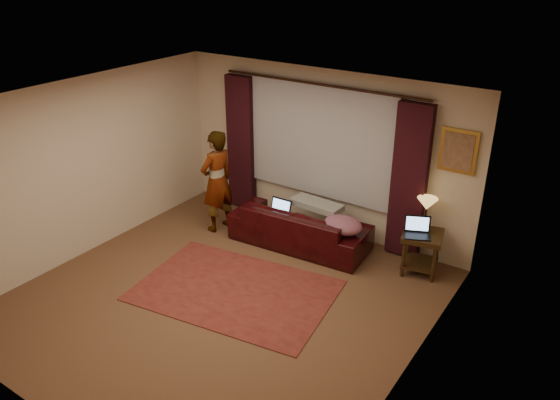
{
  "coord_description": "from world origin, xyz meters",
  "views": [
    {
      "loc": [
        3.96,
        -4.51,
        4.21
      ],
      "look_at": [
        0.1,
        1.2,
        1.0
      ],
      "focal_mm": 35.0,
      "sensor_mm": 36.0,
      "label": 1
    }
  ],
  "objects_px": {
    "sofa": "(300,219)",
    "tiffany_lamp": "(426,213)",
    "laptop_table": "(418,228)",
    "end_table": "(421,253)",
    "laptop_sofa": "(277,210)",
    "person": "(217,181)"
  },
  "relations": [
    {
      "from": "person",
      "to": "laptop_sofa",
      "type": "bearing_deg",
      "value": 107.99
    },
    {
      "from": "end_table",
      "to": "tiffany_lamp",
      "type": "relative_size",
      "value": 1.36
    },
    {
      "from": "end_table",
      "to": "person",
      "type": "xyz_separation_m",
      "value": [
        -3.21,
        -0.57,
        0.53
      ]
    },
    {
      "from": "tiffany_lamp",
      "to": "end_table",
      "type": "bearing_deg",
      "value": -73.44
    },
    {
      "from": "laptop_sofa",
      "to": "end_table",
      "type": "height_order",
      "value": "laptop_sofa"
    },
    {
      "from": "sofa",
      "to": "laptop_table",
      "type": "distance_m",
      "value": 1.83
    },
    {
      "from": "laptop_sofa",
      "to": "laptop_table",
      "type": "bearing_deg",
      "value": 6.65
    },
    {
      "from": "person",
      "to": "end_table",
      "type": "bearing_deg",
      "value": 109.47
    },
    {
      "from": "end_table",
      "to": "tiffany_lamp",
      "type": "xyz_separation_m",
      "value": [
        -0.05,
        0.18,
        0.53
      ]
    },
    {
      "from": "laptop_table",
      "to": "end_table",
      "type": "bearing_deg",
      "value": 49.14
    },
    {
      "from": "laptop_sofa",
      "to": "end_table",
      "type": "distance_m",
      "value": 2.22
    },
    {
      "from": "laptop_sofa",
      "to": "laptop_table",
      "type": "distance_m",
      "value": 2.16
    },
    {
      "from": "end_table",
      "to": "person",
      "type": "bearing_deg",
      "value": -169.93
    },
    {
      "from": "sofa",
      "to": "laptop_table",
      "type": "relative_size",
      "value": 5.67
    },
    {
      "from": "sofa",
      "to": "tiffany_lamp",
      "type": "height_order",
      "value": "tiffany_lamp"
    },
    {
      "from": "laptop_sofa",
      "to": "laptop_table",
      "type": "xyz_separation_m",
      "value": [
        2.13,
        0.29,
        0.19
      ]
    },
    {
      "from": "laptop_sofa",
      "to": "tiffany_lamp",
      "type": "xyz_separation_m",
      "value": [
        2.11,
        0.59,
        0.29
      ]
    },
    {
      "from": "laptop_table",
      "to": "person",
      "type": "distance_m",
      "value": 3.2
    },
    {
      "from": "laptop_sofa",
      "to": "person",
      "type": "xyz_separation_m",
      "value": [
        -1.04,
        -0.16,
        0.28
      ]
    },
    {
      "from": "end_table",
      "to": "laptop_sofa",
      "type": "bearing_deg",
      "value": -169.23
    },
    {
      "from": "end_table",
      "to": "laptop_table",
      "type": "height_order",
      "value": "laptop_table"
    },
    {
      "from": "laptop_sofa",
      "to": "tiffany_lamp",
      "type": "distance_m",
      "value": 2.21
    }
  ]
}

